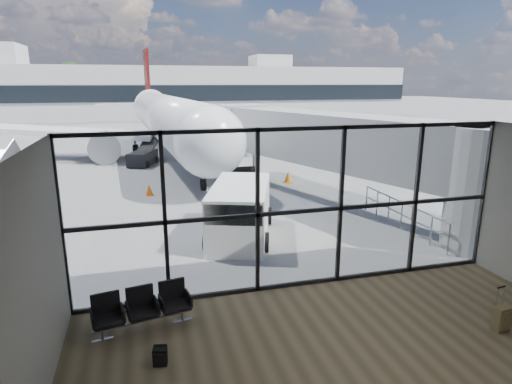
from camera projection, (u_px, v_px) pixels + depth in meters
name	position (u px, v px, depth m)	size (l,w,h in m)	color
ground	(176.00, 132.00, 49.55)	(220.00, 220.00, 0.00)	slate
lounge_shell	(405.00, 268.00, 7.01)	(12.02, 8.01, 4.51)	brown
glass_curtain_wall	(300.00, 210.00, 11.60)	(12.10, 0.12, 4.50)	white
jet_bridge	(346.00, 147.00, 19.32)	(8.00, 16.50, 4.33)	gray
apron_railing	(402.00, 211.00, 16.67)	(0.06, 5.46, 1.11)	gray
far_terminal	(159.00, 91.00, 68.89)	(80.00, 12.20, 11.00)	#A8A8A4
tree_4	(34.00, 84.00, 72.83)	(5.61, 5.61, 8.07)	#382619
tree_5	(71.00, 81.00, 74.19)	(6.27, 6.27, 9.03)	#382619
seating_row	(142.00, 306.00, 9.93)	(2.24, 1.00, 1.00)	gray
backpack	(160.00, 357.00, 8.67)	(0.31, 0.30, 0.42)	black
suitcase	(502.00, 318.00, 9.86)	(0.42, 0.33, 1.07)	olive
airliner	(167.00, 118.00, 34.59)	(30.59, 35.48, 9.14)	white
service_van	(240.00, 211.00, 15.69)	(3.34, 4.94, 1.97)	white
belt_loader	(143.00, 157.00, 29.77)	(2.45, 3.82, 1.67)	black
traffic_cone_a	(149.00, 190.00, 21.83)	(0.40, 0.40, 0.58)	orange
traffic_cone_b	(288.00, 177.00, 24.56)	(0.46, 0.46, 0.66)	#D0600A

